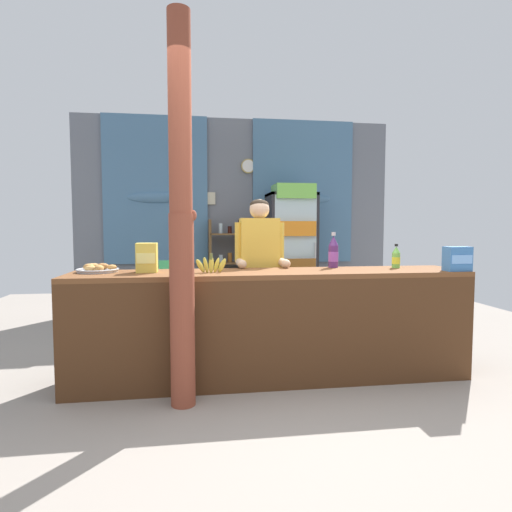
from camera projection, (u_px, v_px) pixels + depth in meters
The scene contains 14 objects.
ground_plane at pixel (254, 348), 4.44m from camera, with size 8.27×8.27×0.00m, color gray.
back_wall_curtained at pixel (236, 213), 6.26m from camera, with size 4.68×0.22×2.89m.
stall_counter at pixel (274, 314), 3.39m from camera, with size 3.31×0.60×0.92m.
timber_post at pixel (181, 222), 2.92m from camera, with size 0.20×0.18×2.77m.
drink_fridge at pixel (291, 246), 5.86m from camera, with size 0.66×0.64×1.87m.
bottle_shelf_rack at pixel (225, 266), 6.03m from camera, with size 0.48×0.28×1.39m.
plastic_lawn_chair at pixel (175, 290), 5.24m from camera, with size 0.45×0.45×0.86m.
shopkeeper at pixel (260, 261), 3.97m from camera, with size 0.48×0.42×1.55m.
soda_bottle_grape_soda at pixel (333, 253), 3.79m from camera, with size 0.09×0.09×0.32m.
soda_bottle_lime_soda at pixel (396, 258), 3.75m from camera, with size 0.07×0.07×0.22m.
snack_box_instant_noodle at pixel (147, 258), 3.39m from camera, with size 0.16×0.15×0.24m.
snack_box_biscuit at pixel (457, 259), 3.49m from camera, with size 0.20×0.13×0.21m.
pastry_tray at pixel (97, 269), 3.40m from camera, with size 0.34×0.34×0.07m.
banana_bunch at pixel (211, 265), 3.38m from camera, with size 0.27×0.05×0.16m.
Camera 1 is at (-0.59, -3.04, 1.29)m, focal length 29.12 mm.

